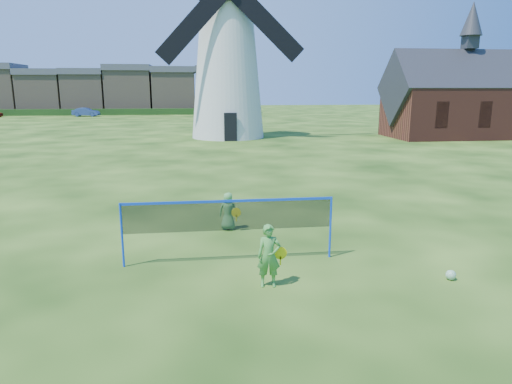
{
  "coord_description": "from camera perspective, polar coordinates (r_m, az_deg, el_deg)",
  "views": [
    {
      "loc": [
        -1.25,
        -10.87,
        4.1
      ],
      "look_at": [
        0.2,
        0.5,
        1.5
      ],
      "focal_mm": 31.9,
      "sensor_mm": 36.0,
      "label": 1
    }
  ],
  "objects": [
    {
      "name": "ground",
      "position": [
        11.69,
        -0.67,
        -7.76
      ],
      "size": [
        220.0,
        220.0,
        0.0
      ],
      "primitive_type": "plane",
      "color": "black",
      "rests_on": "ground"
    },
    {
      "name": "player_girl",
      "position": [
        9.64,
        1.64,
        -8.02
      ],
      "size": [
        0.68,
        0.37,
        1.36
      ],
      "rotation": [
        0.0,
        0.0,
        -0.08
      ],
      "color": "#45933A",
      "rests_on": "ground"
    },
    {
      "name": "windmill",
      "position": [
        39.78,
        -3.64,
        16.22
      ],
      "size": [
        12.08,
        6.18,
        17.97
      ],
      "color": "silver",
      "rests_on": "ground"
    },
    {
      "name": "hedge",
      "position": [
        79.71,
        -22.65,
        9.22
      ],
      "size": [
        62.0,
        0.8,
        1.0
      ],
      "primitive_type": "cube",
      "color": "#193814",
      "rests_on": "ground"
    },
    {
      "name": "player_boy",
      "position": [
        13.51,
        -3.5,
        -2.42
      ],
      "size": [
        0.67,
        0.48,
        1.13
      ],
      "rotation": [
        0.0,
        0.0,
        2.9
      ],
      "color": "#519A4A",
      "rests_on": "ground"
    },
    {
      "name": "chapel",
      "position": [
        43.77,
        24.67,
        10.39
      ],
      "size": [
        13.23,
        6.42,
        11.19
      ],
      "color": "brown",
      "rests_on": "ground"
    },
    {
      "name": "play_ball",
      "position": [
        11.02,
        23.24,
        -9.54
      ],
      "size": [
        0.22,
        0.22,
        0.22
      ],
      "primitive_type": "sphere",
      "color": "green",
      "rests_on": "ground"
    },
    {
      "name": "terraced_houses",
      "position": [
        85.61,
        -22.28,
        11.75
      ],
      "size": [
        58.5,
        8.4,
        8.21
      ],
      "color": "#8D755E",
      "rests_on": "ground"
    },
    {
      "name": "car_right",
      "position": [
        75.56,
        -20.54,
        9.37
      ],
      "size": [
        4.13,
        1.87,
        1.32
      ],
      "primitive_type": "imported",
      "rotation": [
        0.0,
        0.0,
        1.45
      ],
      "color": "navy",
      "rests_on": "ground"
    },
    {
      "name": "badminton_net",
      "position": [
        10.84,
        -3.42,
        -3.09
      ],
      "size": [
        5.05,
        0.05,
        1.55
      ],
      "color": "blue",
      "rests_on": "ground"
    }
  ]
}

